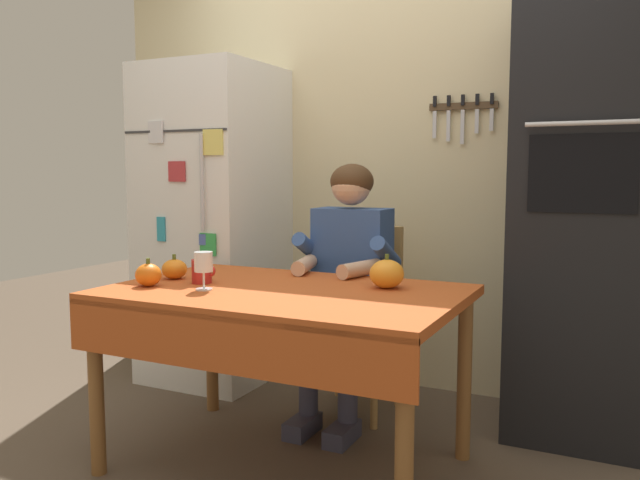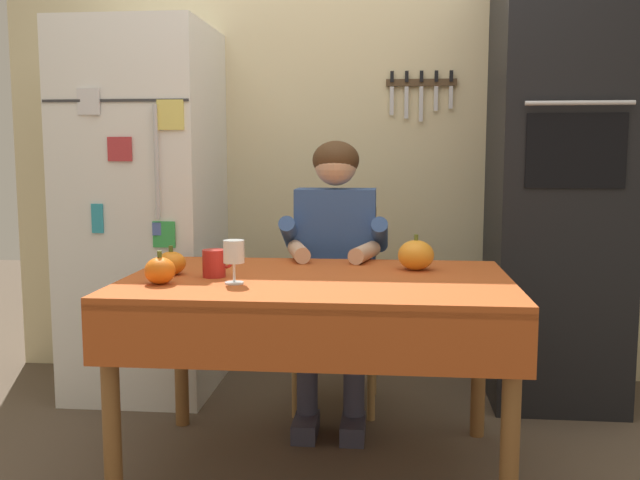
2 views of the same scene
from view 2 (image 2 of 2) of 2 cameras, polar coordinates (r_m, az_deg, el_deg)
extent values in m
cube|color=beige|center=(3.79, 2.49, 8.68)|extent=(3.70, 0.10, 2.60)
cube|color=#4C3823|center=(3.75, 8.17, 12.45)|extent=(0.36, 0.02, 0.04)
cube|color=silver|center=(3.73, 5.80, 11.10)|extent=(0.02, 0.01, 0.14)
cube|color=black|center=(3.74, 5.83, 12.97)|extent=(0.02, 0.01, 0.06)
cube|color=silver|center=(3.73, 6.98, 10.94)|extent=(0.02, 0.01, 0.16)
cube|color=black|center=(3.74, 7.01, 12.95)|extent=(0.02, 0.01, 0.06)
cube|color=silver|center=(3.73, 8.15, 10.80)|extent=(0.02, 0.01, 0.18)
cube|color=black|center=(3.74, 8.19, 12.93)|extent=(0.02, 0.01, 0.06)
cube|color=silver|center=(3.73, 9.33, 11.19)|extent=(0.02, 0.01, 0.12)
cube|color=black|center=(3.74, 9.36, 12.90)|extent=(0.02, 0.01, 0.06)
cube|color=silver|center=(3.74, 10.50, 11.24)|extent=(0.02, 0.01, 0.11)
cube|color=black|center=(3.75, 10.54, 12.87)|extent=(0.02, 0.01, 0.06)
cube|color=white|center=(3.62, -13.93, 2.21)|extent=(0.68, 0.68, 1.80)
cylinder|color=silver|center=(3.20, -13.05, 6.12)|extent=(0.02, 0.02, 0.50)
cube|color=#333335|center=(3.29, -16.23, 10.75)|extent=(0.67, 0.01, 0.01)
cube|color=teal|center=(3.33, -17.50, 1.67)|extent=(0.05, 0.01, 0.13)
cube|color=#E5D666|center=(3.20, -11.97, 9.85)|extent=(0.12, 0.01, 0.13)
cube|color=green|center=(3.23, -12.46, 0.44)|extent=(0.10, 0.01, 0.12)
cube|color=silver|center=(3.33, -18.17, 10.57)|extent=(0.11, 0.02, 0.12)
cube|color=#B73338|center=(3.28, -15.85, 7.07)|extent=(0.11, 0.01, 0.11)
cube|color=#4C66B7|center=(3.23, -12.76, 0.88)|extent=(0.07, 0.02, 0.06)
cube|color=black|center=(3.53, 18.62, 4.38)|extent=(0.60, 0.60, 2.10)
cube|color=black|center=(3.23, 19.94, 6.78)|extent=(0.42, 0.01, 0.32)
cylinder|color=silver|center=(3.21, 20.21, 10.34)|extent=(0.45, 0.02, 0.02)
cylinder|color=brown|center=(2.47, -16.48, -13.13)|extent=(0.06, 0.06, 0.70)
cylinder|color=brown|center=(3.17, -11.16, -8.46)|extent=(0.06, 0.06, 0.70)
cylinder|color=brown|center=(2.34, 15.11, -14.30)|extent=(0.06, 0.06, 0.70)
cylinder|color=brown|center=(3.07, 12.70, -9.04)|extent=(0.06, 0.06, 0.70)
cube|color=#B24C1E|center=(2.59, -0.19, -3.43)|extent=(1.40, 0.90, 0.04)
cube|color=#B24C1E|center=(2.18, -1.38, -8.12)|extent=(1.40, 0.01, 0.20)
cube|color=tan|center=(3.32, 1.32, -6.17)|extent=(0.40, 0.40, 0.04)
cube|color=tan|center=(3.45, 1.55, -1.31)|extent=(0.36, 0.04, 0.48)
cylinder|color=tan|center=(3.24, -1.98, -10.66)|extent=(0.04, 0.04, 0.41)
cylinder|color=tan|center=(3.56, -1.25, -9.01)|extent=(0.04, 0.04, 0.41)
cylinder|color=tan|center=(3.21, 4.16, -10.82)|extent=(0.04, 0.04, 0.41)
cylinder|color=tan|center=(3.54, 4.30, -9.13)|extent=(0.04, 0.04, 0.41)
cube|color=#38384C|center=(3.09, -1.16, -14.84)|extent=(0.10, 0.22, 0.08)
cube|color=#38384C|center=(3.07, 2.67, -14.96)|extent=(0.10, 0.22, 0.08)
cylinder|color=#38384C|center=(3.08, -1.04, -11.14)|extent=(0.09, 0.09, 0.38)
cylinder|color=#38384C|center=(3.06, 2.75, -11.24)|extent=(0.09, 0.09, 0.38)
cube|color=#38384C|center=(3.16, -0.53, -5.59)|extent=(0.12, 0.40, 0.11)
cube|color=#38384C|center=(3.15, 2.75, -5.65)|extent=(0.12, 0.40, 0.11)
cube|color=#33518E|center=(3.22, 1.28, -0.12)|extent=(0.36, 0.20, 0.48)
cylinder|color=#33518E|center=(3.17, -2.42, 0.49)|extent=(0.07, 0.26, 0.18)
cylinder|color=#33518E|center=(3.14, 4.83, 0.41)|extent=(0.07, 0.26, 0.18)
cylinder|color=#D8A884|center=(3.00, -1.73, -0.94)|extent=(0.13, 0.27, 0.07)
cylinder|color=#D8A884|center=(2.98, 3.62, -1.01)|extent=(0.13, 0.27, 0.07)
sphere|color=#D8A884|center=(3.18, 1.27, 6.12)|extent=(0.19, 0.19, 0.19)
ellipsoid|color=#472D19|center=(3.19, 1.29, 6.48)|extent=(0.21, 0.21, 0.17)
cylinder|color=#B2231E|center=(2.61, -8.54, -1.87)|extent=(0.08, 0.08, 0.10)
torus|color=#B2231E|center=(2.60, -7.56, -1.78)|extent=(0.05, 0.01, 0.05)
cylinder|color=white|center=(2.47, -6.92, -3.45)|extent=(0.07, 0.07, 0.01)
cylinder|color=white|center=(2.47, -6.94, -2.61)|extent=(0.01, 0.01, 0.07)
cylinder|color=white|center=(2.46, -6.96, -0.92)|extent=(0.07, 0.07, 0.08)
ellipsoid|color=orange|center=(2.69, -11.91, -1.83)|extent=(0.11, 0.11, 0.09)
cylinder|color=#4C6023|center=(2.68, -11.94, -0.69)|extent=(0.02, 0.02, 0.02)
ellipsoid|color=orange|center=(2.50, -12.78, -2.42)|extent=(0.11, 0.11, 0.09)
cylinder|color=#4C6023|center=(2.49, -12.81, -1.11)|extent=(0.02, 0.02, 0.02)
ellipsoid|color=orange|center=(2.76, 7.74, -1.21)|extent=(0.14, 0.14, 0.12)
cylinder|color=#4C6023|center=(2.75, 7.76, 0.22)|extent=(0.02, 0.02, 0.02)
camera|label=1|loc=(1.04, 78.64, 2.35)|focal=36.28mm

